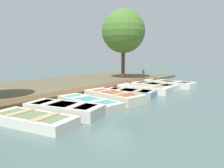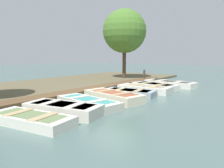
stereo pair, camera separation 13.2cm
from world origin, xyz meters
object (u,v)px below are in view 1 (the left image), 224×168
(rowboat_5, at_px, (144,89))
(park_tree_left, at_px, (123,31))
(rowboat_3, at_px, (114,96))
(rowboat_4, at_px, (129,92))
(rowboat_0, at_px, (32,119))
(rowboat_1, at_px, (64,109))
(rowboat_2, at_px, (89,102))
(rowboat_7, at_px, (169,83))
(rowboat_6, at_px, (154,86))
(mooring_post_far, at_px, (143,75))

(rowboat_5, distance_m, park_tree_left, 7.77)
(rowboat_3, xyz_separation_m, rowboat_5, (0.00, 2.99, -0.01))
(rowboat_3, xyz_separation_m, rowboat_4, (-0.11, 1.56, -0.05))
(rowboat_5, bearing_deg, rowboat_0, -92.32)
(rowboat_0, relative_size, rowboat_1, 1.00)
(rowboat_2, distance_m, rowboat_7, 7.70)
(rowboat_0, bearing_deg, rowboat_3, 81.96)
(rowboat_0, xyz_separation_m, rowboat_2, (-0.27, 2.84, 0.00))
(rowboat_0, distance_m, rowboat_2, 2.85)
(rowboat_1, height_order, rowboat_6, rowboat_1)
(rowboat_2, xyz_separation_m, rowboat_6, (0.05, 6.06, 0.02))
(rowboat_5, distance_m, mooring_post_far, 5.08)
(rowboat_3, xyz_separation_m, rowboat_7, (0.22, 6.16, -0.02))
(rowboat_4, xyz_separation_m, park_tree_left, (-4.55, 6.21, 3.99))
(rowboat_3, height_order, rowboat_5, rowboat_3)
(rowboat_5, xyz_separation_m, rowboat_6, (-0.12, 1.54, -0.02))
(rowboat_4, relative_size, rowboat_5, 0.94)
(rowboat_2, distance_m, rowboat_4, 3.10)
(rowboat_0, bearing_deg, rowboat_6, 81.98)
(rowboat_1, distance_m, rowboat_4, 4.61)
(rowboat_3, bearing_deg, rowboat_2, -85.16)
(rowboat_7, bearing_deg, park_tree_left, 168.23)
(rowboat_4, bearing_deg, rowboat_1, -98.68)
(rowboat_1, relative_size, rowboat_6, 0.95)
(rowboat_0, height_order, rowboat_1, rowboat_1)
(rowboat_4, relative_size, rowboat_7, 0.80)
(rowboat_2, relative_size, rowboat_3, 1.02)
(rowboat_1, height_order, park_tree_left, park_tree_left)
(park_tree_left, bearing_deg, rowboat_5, -45.68)
(rowboat_4, height_order, rowboat_5, rowboat_5)
(rowboat_4, xyz_separation_m, rowboat_7, (0.33, 4.60, 0.03))
(rowboat_1, height_order, rowboat_3, rowboat_3)
(rowboat_7, bearing_deg, mooring_post_far, 161.49)
(rowboat_0, bearing_deg, rowboat_2, 86.02)
(rowboat_0, height_order, rowboat_4, rowboat_4)
(rowboat_4, height_order, rowboat_6, rowboat_6)
(rowboat_0, height_order, rowboat_3, rowboat_3)
(rowboat_1, xyz_separation_m, park_tree_left, (-4.71, 10.82, 3.94))
(rowboat_3, height_order, rowboat_4, rowboat_3)
(rowboat_3, distance_m, rowboat_4, 1.56)
(rowboat_1, relative_size, rowboat_5, 0.98)
(rowboat_2, relative_size, park_tree_left, 0.54)
(rowboat_3, distance_m, rowboat_6, 4.52)
(rowboat_1, relative_size, mooring_post_far, 3.00)
(rowboat_2, bearing_deg, rowboat_1, -73.98)
(rowboat_6, height_order, mooring_post_far, mooring_post_far)
(rowboat_0, bearing_deg, rowboat_5, 81.38)
(rowboat_1, relative_size, rowboat_4, 1.04)
(rowboat_7, height_order, park_tree_left, park_tree_left)
(mooring_post_far, bearing_deg, rowboat_0, -77.67)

